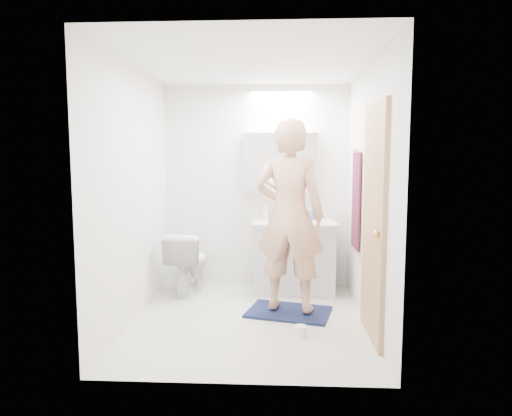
# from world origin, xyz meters

# --- Properties ---
(floor) EXTENTS (2.50, 2.50, 0.00)m
(floor) POSITION_xyz_m (0.00, 0.00, 0.00)
(floor) COLOR silver
(floor) RESTS_ON ground
(ceiling) EXTENTS (2.50, 2.50, 0.00)m
(ceiling) POSITION_xyz_m (0.00, 0.00, 2.40)
(ceiling) COLOR white
(ceiling) RESTS_ON floor
(wall_back) EXTENTS (2.50, 0.00, 2.50)m
(wall_back) POSITION_xyz_m (0.00, 1.25, 1.20)
(wall_back) COLOR white
(wall_back) RESTS_ON floor
(wall_front) EXTENTS (2.50, 0.00, 2.50)m
(wall_front) POSITION_xyz_m (0.00, -1.25, 1.20)
(wall_front) COLOR white
(wall_front) RESTS_ON floor
(wall_left) EXTENTS (0.00, 2.50, 2.50)m
(wall_left) POSITION_xyz_m (-1.10, 0.00, 1.20)
(wall_left) COLOR white
(wall_left) RESTS_ON floor
(wall_right) EXTENTS (0.00, 2.50, 2.50)m
(wall_right) POSITION_xyz_m (1.10, 0.00, 1.20)
(wall_right) COLOR white
(wall_right) RESTS_ON floor
(vanity_cabinet) EXTENTS (0.90, 0.55, 0.78)m
(vanity_cabinet) POSITION_xyz_m (0.45, 0.96, 0.39)
(vanity_cabinet) COLOR silver
(vanity_cabinet) RESTS_ON floor
(countertop) EXTENTS (0.95, 0.58, 0.04)m
(countertop) POSITION_xyz_m (0.45, 0.96, 0.80)
(countertop) COLOR silver
(countertop) RESTS_ON vanity_cabinet
(sink_basin) EXTENTS (0.36, 0.36, 0.03)m
(sink_basin) POSITION_xyz_m (0.45, 0.99, 0.84)
(sink_basin) COLOR white
(sink_basin) RESTS_ON countertop
(faucet) EXTENTS (0.02, 0.02, 0.16)m
(faucet) POSITION_xyz_m (0.45, 1.19, 0.90)
(faucet) COLOR silver
(faucet) RESTS_ON countertop
(medicine_cabinet) EXTENTS (0.88, 0.14, 0.70)m
(medicine_cabinet) POSITION_xyz_m (0.30, 1.18, 1.50)
(medicine_cabinet) COLOR white
(medicine_cabinet) RESTS_ON wall_back
(mirror_panel) EXTENTS (0.84, 0.01, 0.66)m
(mirror_panel) POSITION_xyz_m (0.30, 1.10, 1.50)
(mirror_panel) COLOR silver
(mirror_panel) RESTS_ON medicine_cabinet
(toilet) EXTENTS (0.47, 0.74, 0.71)m
(toilet) POSITION_xyz_m (-0.76, 0.85, 0.36)
(toilet) COLOR white
(toilet) RESTS_ON floor
(bath_rug) EXTENTS (0.91, 0.73, 0.02)m
(bath_rug) POSITION_xyz_m (0.38, 0.20, 0.01)
(bath_rug) COLOR #152041
(bath_rug) RESTS_ON floor
(person) EXTENTS (0.77, 0.60, 1.87)m
(person) POSITION_xyz_m (0.38, 0.20, 0.98)
(person) COLOR tan
(person) RESTS_ON bath_rug
(door) EXTENTS (0.04, 0.80, 2.00)m
(door) POSITION_xyz_m (1.08, -0.35, 1.00)
(door) COLOR #A47752
(door) RESTS_ON wall_right
(door_knob) EXTENTS (0.06, 0.06, 0.06)m
(door_knob) POSITION_xyz_m (1.04, -0.65, 0.95)
(door_knob) COLOR gold
(door_knob) RESTS_ON door
(towel) EXTENTS (0.02, 0.42, 1.00)m
(towel) POSITION_xyz_m (1.08, 0.55, 1.10)
(towel) COLOR #121938
(towel) RESTS_ON wall_right
(towel_hook) EXTENTS (0.07, 0.02, 0.02)m
(towel_hook) POSITION_xyz_m (1.07, 0.55, 1.62)
(towel_hook) COLOR silver
(towel_hook) RESTS_ON wall_right
(soap_bottle_a) EXTENTS (0.10, 0.10, 0.20)m
(soap_bottle_a) POSITION_xyz_m (0.12, 1.11, 0.92)
(soap_bottle_a) COLOR beige
(soap_bottle_a) RESTS_ON countertop
(soap_bottle_b) EXTENTS (0.08, 0.08, 0.17)m
(soap_bottle_b) POSITION_xyz_m (0.23, 1.15, 0.90)
(soap_bottle_b) COLOR teal
(soap_bottle_b) RESTS_ON countertop
(toothbrush_cup) EXTENTS (0.12, 0.12, 0.10)m
(toothbrush_cup) POSITION_xyz_m (0.67, 1.12, 0.87)
(toothbrush_cup) COLOR #426AC7
(toothbrush_cup) RESTS_ON countertop
(toilet_paper_roll) EXTENTS (0.11, 0.11, 0.10)m
(toilet_paper_roll) POSITION_xyz_m (0.47, -0.40, 0.05)
(toilet_paper_roll) COLOR white
(toilet_paper_roll) RESTS_ON floor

